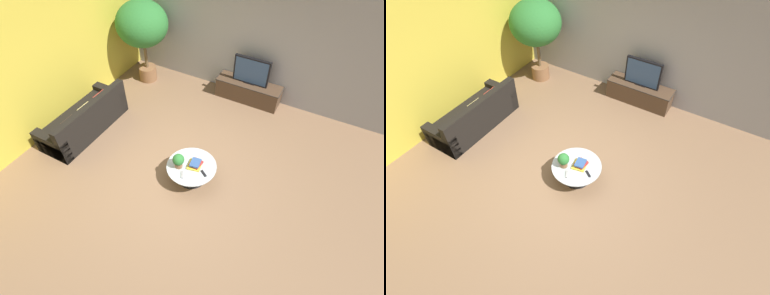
% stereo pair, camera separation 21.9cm
% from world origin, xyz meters
% --- Properties ---
extents(ground_plane, '(24.00, 24.00, 0.00)m').
position_xyz_m(ground_plane, '(0.00, 0.00, 0.00)').
color(ground_plane, brown).
extents(back_wall_stone, '(7.40, 0.12, 3.00)m').
position_xyz_m(back_wall_stone, '(0.00, 3.26, 1.50)').
color(back_wall_stone, '#939399').
rests_on(back_wall_stone, ground).
extents(side_wall_left, '(0.12, 7.40, 3.00)m').
position_xyz_m(side_wall_left, '(-3.26, 0.20, 1.50)').
color(side_wall_left, gold).
rests_on(side_wall_left, ground).
extents(media_console, '(1.63, 0.50, 0.50)m').
position_xyz_m(media_console, '(0.32, 2.94, 0.26)').
color(media_console, '#473323').
rests_on(media_console, ground).
extents(television, '(0.88, 0.13, 0.67)m').
position_xyz_m(television, '(0.32, 2.94, 0.83)').
color(television, black).
rests_on(television, media_console).
extents(coffee_table, '(0.95, 0.95, 0.39)m').
position_xyz_m(coffee_table, '(0.30, 0.02, 0.27)').
color(coffee_table, black).
rests_on(coffee_table, ground).
extents(couch_by_wall, '(0.84, 2.07, 0.84)m').
position_xyz_m(couch_by_wall, '(-2.48, 0.12, 0.29)').
color(couch_by_wall, black).
rests_on(couch_by_wall, ground).
extents(potted_palm_tall, '(1.28, 1.28, 2.10)m').
position_xyz_m(potted_palm_tall, '(-2.43, 2.50, 1.49)').
color(potted_palm_tall, brown).
rests_on(potted_palm_tall, ground).
extents(potted_plant_tabletop, '(0.22, 0.22, 0.31)m').
position_xyz_m(potted_plant_tabletop, '(0.09, -0.11, 0.56)').
color(potted_plant_tabletop, brown).
rests_on(potted_plant_tabletop, coffee_table).
extents(book_stack, '(0.29, 0.31, 0.11)m').
position_xyz_m(book_stack, '(0.36, 0.06, 0.43)').
color(book_stack, gold).
rests_on(book_stack, coffee_table).
extents(remote_black, '(0.16, 0.12, 0.02)m').
position_xyz_m(remote_black, '(0.59, -0.04, 0.40)').
color(remote_black, black).
rests_on(remote_black, coffee_table).
extents(remote_silver, '(0.11, 0.16, 0.02)m').
position_xyz_m(remote_silver, '(0.25, -0.26, 0.40)').
color(remote_silver, gray).
rests_on(remote_silver, coffee_table).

